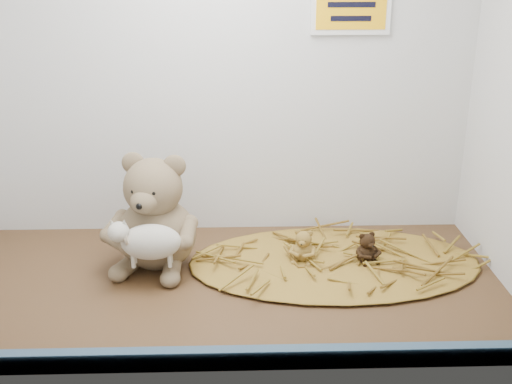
{
  "coord_description": "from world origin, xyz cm",
  "views": [
    {
      "loc": [
        3.79,
        -120.52,
        66.75
      ],
      "look_at": [
        7.6,
        2.95,
        19.84
      ],
      "focal_mm": 45.0,
      "sensor_mm": 36.0,
      "label": 1
    }
  ],
  "objects_px": {
    "toy_lamb": "(151,242)",
    "mini_teddy_brown": "(367,246)",
    "main_teddy": "(155,211)",
    "mini_teddy_tan": "(304,244)"
  },
  "relations": [
    {
      "from": "main_teddy",
      "to": "mini_teddy_tan",
      "type": "relative_size",
      "value": 3.5
    },
    {
      "from": "toy_lamb",
      "to": "mini_teddy_brown",
      "type": "bearing_deg",
      "value": 9.03
    },
    {
      "from": "toy_lamb",
      "to": "mini_teddy_brown",
      "type": "height_order",
      "value": "toy_lamb"
    },
    {
      "from": "toy_lamb",
      "to": "mini_teddy_brown",
      "type": "distance_m",
      "value": 0.48
    },
    {
      "from": "main_teddy",
      "to": "toy_lamb",
      "type": "distance_m",
      "value": 0.1
    },
    {
      "from": "mini_teddy_brown",
      "to": "mini_teddy_tan",
      "type": "bearing_deg",
      "value": 154.86
    },
    {
      "from": "mini_teddy_brown",
      "to": "toy_lamb",
      "type": "bearing_deg",
      "value": 167.8
    },
    {
      "from": "toy_lamb",
      "to": "mini_teddy_tan",
      "type": "height_order",
      "value": "toy_lamb"
    },
    {
      "from": "toy_lamb",
      "to": "mini_teddy_tan",
      "type": "bearing_deg",
      "value": 14.38
    },
    {
      "from": "mini_teddy_tan",
      "to": "mini_teddy_brown",
      "type": "distance_m",
      "value": 0.14
    }
  ]
}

